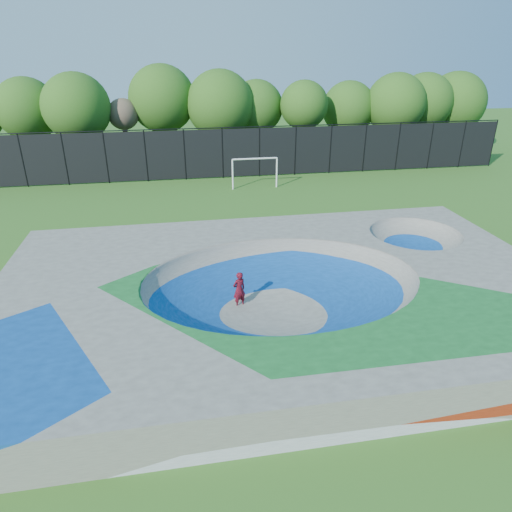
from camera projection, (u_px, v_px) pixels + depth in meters
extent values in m
plane|color=#2D5E1A|center=(281.00, 310.00, 18.45)|extent=(120.00, 120.00, 0.00)
cube|color=gray|center=(281.00, 294.00, 18.14)|extent=(22.00, 14.00, 1.50)
imported|color=#AD0D22|center=(239.00, 290.00, 18.40)|extent=(0.67, 0.57, 1.56)
cube|color=black|center=(239.00, 306.00, 18.71)|extent=(0.81, 0.42, 0.05)
cylinder|color=white|center=(233.00, 175.00, 33.83)|extent=(0.12, 0.12, 2.23)
cylinder|color=white|center=(277.00, 173.00, 34.36)|extent=(0.12, 0.12, 2.23)
cylinder|color=white|center=(255.00, 159.00, 33.63)|extent=(3.35, 0.12, 0.12)
cylinder|color=black|center=(23.00, 161.00, 34.04)|extent=(0.09, 0.09, 4.00)
cylinder|color=black|center=(65.00, 159.00, 34.52)|extent=(0.09, 0.09, 4.00)
cylinder|color=black|center=(106.00, 158.00, 35.00)|extent=(0.09, 0.09, 4.00)
cylinder|color=black|center=(146.00, 156.00, 35.48)|extent=(0.09, 0.09, 4.00)
cylinder|color=black|center=(185.00, 155.00, 35.95)|extent=(0.09, 0.09, 4.00)
cylinder|color=black|center=(223.00, 153.00, 36.43)|extent=(0.09, 0.09, 4.00)
cylinder|color=black|center=(259.00, 152.00, 36.91)|extent=(0.09, 0.09, 4.00)
cylinder|color=black|center=(295.00, 151.00, 37.38)|extent=(0.09, 0.09, 4.00)
cylinder|color=black|center=(330.00, 149.00, 37.86)|extent=(0.09, 0.09, 4.00)
cylinder|color=black|center=(365.00, 148.00, 38.34)|extent=(0.09, 0.09, 4.00)
cylinder|color=black|center=(398.00, 147.00, 38.82)|extent=(0.09, 0.09, 4.00)
cylinder|color=black|center=(430.00, 146.00, 39.29)|extent=(0.09, 0.09, 4.00)
cylinder|color=black|center=(462.00, 145.00, 39.77)|extent=(0.09, 0.09, 4.00)
cylinder|color=black|center=(493.00, 143.00, 40.25)|extent=(0.09, 0.09, 4.00)
cube|color=black|center=(223.00, 153.00, 36.43)|extent=(48.00, 0.03, 3.80)
cylinder|color=black|center=(222.00, 128.00, 35.60)|extent=(48.00, 0.08, 0.08)
cylinder|color=#483624|center=(35.00, 151.00, 39.36)|extent=(0.44, 0.44, 3.13)
sphere|color=#2A5817|center=(27.00, 109.00, 37.91)|extent=(5.14, 5.14, 5.14)
cylinder|color=#483624|center=(83.00, 152.00, 38.69)|extent=(0.44, 0.44, 3.22)
sphere|color=#2A5817|center=(76.00, 107.00, 37.17)|extent=(5.50, 5.50, 5.50)
cylinder|color=#483624|center=(127.00, 148.00, 39.83)|extent=(0.44, 0.44, 3.47)
sphere|color=brown|center=(123.00, 114.00, 38.66)|extent=(2.60, 2.60, 2.60)
cylinder|color=#483624|center=(166.00, 144.00, 41.35)|extent=(0.44, 0.44, 3.49)
sphere|color=#2A5817|center=(162.00, 99.00, 39.73)|extent=(5.78, 5.78, 5.78)
cylinder|color=#483624|center=(221.00, 147.00, 41.17)|extent=(0.44, 0.44, 3.02)
sphere|color=#2A5817|center=(220.00, 104.00, 39.63)|extent=(5.85, 5.85, 5.85)
cylinder|color=#483624|center=(256.00, 144.00, 42.72)|extent=(0.44, 0.44, 2.99)
sphere|color=#2A5817|center=(256.00, 107.00, 41.35)|extent=(4.81, 4.81, 4.81)
cylinder|color=#483624|center=(302.00, 143.00, 41.44)|extent=(0.44, 0.44, 3.55)
sphere|color=#2A5817|center=(304.00, 105.00, 40.05)|extent=(4.21, 4.21, 4.21)
cylinder|color=#483624|center=(346.00, 143.00, 43.91)|extent=(0.44, 0.44, 2.74)
sphere|color=#2A5817|center=(349.00, 108.00, 42.58)|extent=(4.90, 4.90, 4.90)
cylinder|color=#483624|center=(391.00, 143.00, 43.16)|extent=(0.44, 0.44, 3.05)
sphere|color=#2A5817|center=(396.00, 103.00, 41.68)|extent=(5.40, 5.40, 5.40)
cylinder|color=#483624|center=(419.00, 139.00, 44.75)|extent=(0.44, 0.44, 3.04)
sphere|color=#2A5817|center=(424.00, 102.00, 43.30)|extent=(5.31, 5.31, 5.31)
cylinder|color=#483624|center=(449.00, 139.00, 46.00)|extent=(0.44, 0.44, 2.63)
sphere|color=#2A5817|center=(455.00, 103.00, 44.54)|extent=(5.83, 5.83, 5.83)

